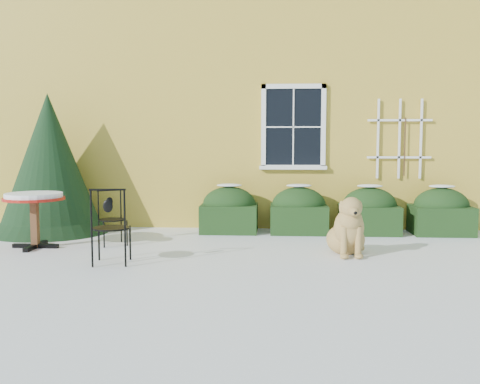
# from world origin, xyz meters

# --- Properties ---
(ground) EXTENTS (80.00, 80.00, 0.00)m
(ground) POSITION_xyz_m (0.00, 0.00, 0.00)
(ground) COLOR white
(ground) RESTS_ON ground
(house) EXTENTS (12.40, 8.40, 6.40)m
(house) POSITION_xyz_m (0.00, 7.00, 3.22)
(house) COLOR gold
(house) RESTS_ON ground
(hedge_row) EXTENTS (4.95, 0.80, 0.91)m
(hedge_row) POSITION_xyz_m (1.65, 2.55, 0.40)
(hedge_row) COLOR black
(hedge_row) RESTS_ON ground
(evergreen_shrub) EXTENTS (2.14, 2.14, 2.59)m
(evergreen_shrub) POSITION_xyz_m (-3.63, 2.30, 1.04)
(evergreen_shrub) COLOR black
(evergreen_shrub) RESTS_ON ground
(bistro_table) EXTENTS (0.95, 0.95, 0.88)m
(bistro_table) POSITION_xyz_m (-3.26, 0.82, 0.73)
(bistro_table) COLOR black
(bistro_table) RESTS_ON ground
(patio_chair_near) EXTENTS (0.53, 0.52, 1.06)m
(patio_chair_near) POSITION_xyz_m (-1.71, -0.23, 0.53)
(patio_chair_near) COLOR black
(patio_chair_near) RESTS_ON ground
(patio_chair_far) EXTENTS (0.54, 0.54, 0.90)m
(patio_chair_far) POSITION_xyz_m (-2.12, 1.18, 0.45)
(patio_chair_far) COLOR black
(patio_chair_far) RESTS_ON ground
(dog) EXTENTS (0.63, 1.03, 0.92)m
(dog) POSITION_xyz_m (1.64, 0.57, 0.37)
(dog) COLOR tan
(dog) RESTS_ON ground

